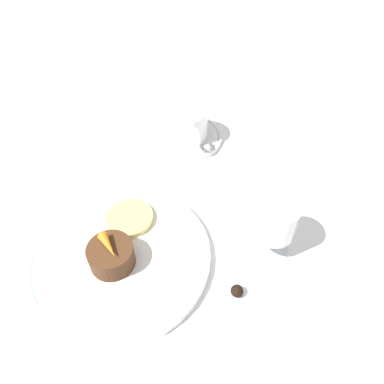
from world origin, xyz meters
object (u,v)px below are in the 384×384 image
(dinner_plate, at_px, (119,256))
(dessert_cake, at_px, (111,255))
(coffee_cup, at_px, (187,123))
(fork, at_px, (117,170))
(wine_glass, at_px, (275,222))

(dinner_plate, height_order, dessert_cake, dessert_cake)
(dinner_plate, relative_size, dessert_cake, 4.16)
(coffee_cup, bearing_deg, dinner_plate, -40.36)
(dinner_plate, distance_m, coffee_cup, 0.30)
(dinner_plate, xyz_separation_m, fork, (-0.19, 0.04, -0.01))
(dinner_plate, xyz_separation_m, wine_glass, (0.06, 0.22, 0.06))
(wine_glass, bearing_deg, dessert_cake, -101.96)
(dinner_plate, bearing_deg, dessert_cake, -43.40)
(dinner_plate, height_order, wine_glass, wine_glass)
(fork, distance_m, dessert_cake, 0.21)
(dinner_plate, relative_size, fork, 1.61)
(wine_glass, height_order, fork, wine_glass)
(dinner_plate, distance_m, dessert_cake, 0.03)
(dinner_plate, height_order, coffee_cup, coffee_cup)
(dinner_plate, bearing_deg, fork, 168.27)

